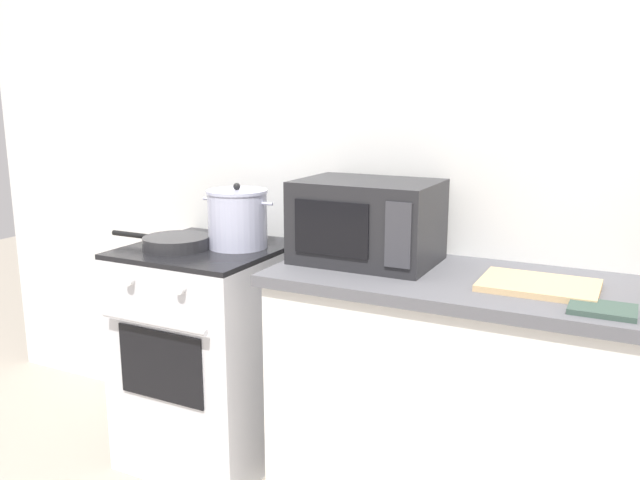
% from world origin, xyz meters
% --- Properties ---
extents(back_wall, '(4.40, 0.10, 2.50)m').
position_xyz_m(back_wall, '(0.30, 0.97, 1.25)').
color(back_wall, silver).
rests_on(back_wall, ground_plane).
extents(lower_cabinet_right, '(1.64, 0.56, 0.88)m').
position_xyz_m(lower_cabinet_right, '(0.90, 0.62, 0.44)').
color(lower_cabinet_right, white).
rests_on(lower_cabinet_right, ground_plane).
extents(countertop_right, '(1.70, 0.60, 0.04)m').
position_xyz_m(countertop_right, '(0.90, 0.62, 0.90)').
color(countertop_right, '#59595E').
rests_on(countertop_right, lower_cabinet_right).
extents(stove, '(0.60, 0.64, 0.92)m').
position_xyz_m(stove, '(-0.35, 0.60, 0.46)').
color(stove, silver).
rests_on(stove, ground_plane).
extents(stock_pot, '(0.33, 0.24, 0.26)m').
position_xyz_m(stock_pot, '(-0.23, 0.66, 1.04)').
color(stock_pot, silver).
rests_on(stock_pot, stove).
extents(frying_pan, '(0.47, 0.27, 0.05)m').
position_xyz_m(frying_pan, '(-0.44, 0.52, 0.95)').
color(frying_pan, '#28282B').
rests_on(frying_pan, stove).
extents(microwave, '(0.50, 0.37, 0.30)m').
position_xyz_m(microwave, '(0.33, 0.68, 1.07)').
color(microwave, '#232326').
rests_on(microwave, countertop_right).
extents(cutting_board, '(0.36, 0.26, 0.02)m').
position_xyz_m(cutting_board, '(0.95, 0.60, 0.93)').
color(cutting_board, tan).
rests_on(cutting_board, countertop_right).
extents(oven_mitt, '(0.18, 0.14, 0.02)m').
position_xyz_m(oven_mitt, '(1.15, 0.44, 0.93)').
color(oven_mitt, '#384C42').
rests_on(oven_mitt, countertop_right).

